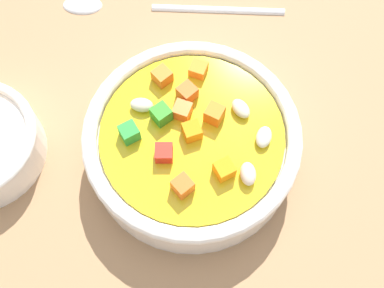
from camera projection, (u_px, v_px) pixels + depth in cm
name	position (u px, v px, depth cm)	size (l,w,h in cm)	color
ground_plane	(192.00, 159.00, 41.87)	(140.00, 140.00, 2.00)	#9E754F
soup_bowl_main	(192.00, 142.00, 38.67)	(16.99, 16.99, 5.41)	white
spoon	(145.00, 5.00, 46.69)	(19.66, 11.39, 0.92)	silver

